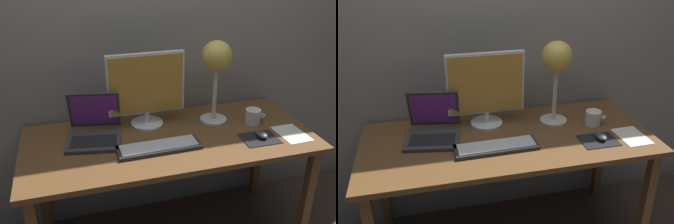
# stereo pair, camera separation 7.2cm
# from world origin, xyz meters

# --- Properties ---
(back_wall) EXTENTS (4.80, 0.06, 2.60)m
(back_wall) POSITION_xyz_m (0.00, 0.40, 1.30)
(back_wall) COLOR gray
(back_wall) RESTS_ON ground
(desk) EXTENTS (1.60, 0.70, 0.74)m
(desk) POSITION_xyz_m (0.00, 0.00, 0.66)
(desk) COLOR brown
(desk) RESTS_ON ground
(monitor) EXTENTS (0.44, 0.19, 0.44)m
(monitor) POSITION_xyz_m (-0.09, 0.18, 0.97)
(monitor) COLOR silver
(monitor) RESTS_ON desk
(keyboard_main) EXTENTS (0.44, 0.15, 0.03)m
(keyboard_main) POSITION_xyz_m (-0.09, -0.11, 0.75)
(keyboard_main) COLOR #28282B
(keyboard_main) RESTS_ON desk
(laptop) EXTENTS (0.33, 0.33, 0.24)m
(laptop) POSITION_xyz_m (-0.40, 0.11, 0.81)
(laptop) COLOR #38383A
(laptop) RESTS_ON desk
(desk_lamp) EXTENTS (0.17, 0.17, 0.49)m
(desk_lamp) POSITION_xyz_m (0.31, 0.12, 1.11)
(desk_lamp) COLOR beige
(desk_lamp) RESTS_ON desk
(mousepad) EXTENTS (0.20, 0.16, 0.00)m
(mousepad) POSITION_xyz_m (0.47, -0.15, 0.74)
(mousepad) COLOR black
(mousepad) RESTS_ON desk
(mouse) EXTENTS (0.06, 0.10, 0.03)m
(mouse) POSITION_xyz_m (0.48, -0.14, 0.76)
(mouse) COLOR #38383A
(mouse) RESTS_ON mousepad
(coffee_mug) EXTENTS (0.12, 0.09, 0.09)m
(coffee_mug) POSITION_xyz_m (0.52, 0.03, 0.78)
(coffee_mug) COLOR white
(coffee_mug) RESTS_ON desk
(paper_sheet_near_mouse) EXTENTS (0.15, 0.21, 0.00)m
(paper_sheet_near_mouse) POSITION_xyz_m (0.67, -0.15, 0.74)
(paper_sheet_near_mouse) COLOR white
(paper_sheet_near_mouse) RESTS_ON desk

